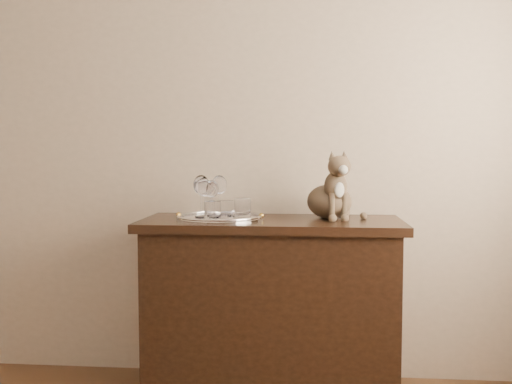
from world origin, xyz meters
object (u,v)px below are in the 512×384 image
wine_glass_d (212,199)px  tumbler_b (213,211)px  sideboard (271,310)px  wine_glass_c (201,196)px  wine_glass_b (219,195)px  tumbler_a (226,210)px  wine_glass_a (205,198)px  cat (329,185)px  tumbler_c (242,208)px  tray (220,218)px

wine_glass_d → tumbler_b: bearing=-78.9°
sideboard → wine_glass_c: wine_glass_c is taller
wine_glass_c → wine_glass_d: (0.05, 0.01, -0.01)m
wine_glass_b → tumbler_a: bearing=-69.8°
tumbler_a → wine_glass_a: bearing=137.2°
tumbler_b → cat: bearing=20.6°
tumbler_b → tumbler_c: size_ratio=0.96×
wine_glass_c → cat: size_ratio=0.62×
cat → tumbler_a: bearing=178.6°
sideboard → cat: size_ratio=3.78×
wine_glass_c → wine_glass_d: bearing=13.5°
tumbler_c → wine_glass_a: bearing=171.3°
tray → tumbler_a: tumbler_a is taller
tumbler_b → wine_glass_d: bearing=101.1°
wine_glass_c → tumbler_b: bearing=-57.3°
wine_glass_d → cat: (0.55, 0.07, 0.06)m
tray → tumbler_c: 0.12m
wine_glass_b → tumbler_b: (0.00, -0.20, -0.05)m
tray → tumbler_b: 0.13m
wine_glass_a → tumbler_b: 0.18m
tumbler_b → tumbler_c: bearing=47.4°
tray → wine_glass_b: 0.13m
tumbler_b → wine_glass_b: bearing=90.1°
wine_glass_c → tumbler_a: bearing=-25.9°
wine_glass_c → tumbler_b: wine_glass_c is taller
wine_glass_b → tumbler_b: bearing=-89.9°
wine_glass_b → tray: bearing=-80.1°
wine_glass_a → wine_glass_c: bearing=-101.2°
wine_glass_a → tumbler_c: size_ratio=1.99×
tumbler_b → cat: (0.52, 0.20, 0.11)m
wine_glass_a → tumbler_a: (0.12, -0.11, -0.05)m
wine_glass_d → cat: size_ratio=0.54×
tumbler_a → tumbler_b: 0.07m
tumbler_a → cat: (0.47, 0.15, 0.11)m
tray → tumbler_b: size_ratio=4.72×
tray → wine_glass_b: size_ratio=2.08×
tray → wine_glass_d: size_ratio=2.33×
tray → tumbler_b: (-0.01, -0.12, 0.05)m
wine_glass_b → wine_glass_c: size_ratio=0.98×
wine_glass_d → tumbler_c: wine_glass_d is taller
sideboard → wine_glass_a: 0.61m
cat → wine_glass_c: bearing=169.4°
wine_glass_a → wine_glass_b: wine_glass_b is taller
sideboard → tumbler_b: bearing=-155.7°
wine_glass_c → tray: bearing=3.7°
tumbler_c → tray: bearing=-172.5°
sideboard → tumbler_c: 0.50m
wine_glass_a → wine_glass_d: 0.05m
wine_glass_a → tumbler_b: size_ratio=2.07×
tumbler_a → sideboard: bearing=18.2°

